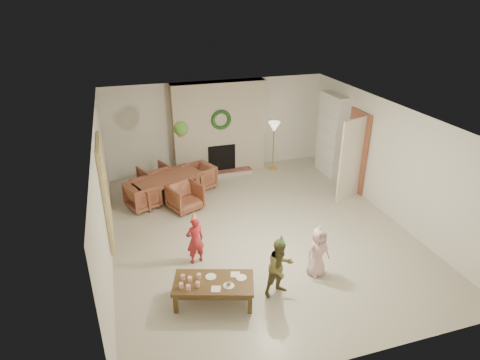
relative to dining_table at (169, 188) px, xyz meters
name	(u,v)px	position (x,y,z in m)	size (l,w,h in m)	color
floor	(259,231)	(1.60, -2.04, -0.28)	(7.00, 7.00, 0.00)	#B7B29E
ceiling	(262,116)	(1.60, -2.04, 2.22)	(7.00, 7.00, 0.00)	white
wall_back	(217,126)	(1.60, 1.46, 0.97)	(7.00, 7.00, 0.00)	silver
wall_front	(354,290)	(1.60, -5.54, 0.97)	(7.00, 7.00, 0.00)	silver
wall_left	(103,198)	(-1.40, -2.04, 0.97)	(7.00, 7.00, 0.00)	silver
wall_right	(389,160)	(4.60, -2.04, 0.97)	(7.00, 7.00, 0.00)	silver
fireplace_mass	(219,128)	(1.60, 1.26, 0.97)	(2.50, 0.40, 2.50)	#592917
fireplace_hearth	(223,173)	(1.60, 0.91, -0.22)	(1.60, 0.30, 0.12)	maroon
fireplace_firebox	(222,158)	(1.60, 1.08, 0.17)	(0.75, 0.12, 0.75)	black
fireplace_wreath	(221,120)	(1.60, 1.03, 1.27)	(0.54, 0.54, 0.10)	#163C17
floor_lamp_base	(273,168)	(3.07, 0.96, -0.27)	(0.26, 0.26, 0.03)	gold
floor_lamp_post	(273,147)	(3.07, 0.96, 0.36)	(0.03, 0.03, 1.24)	gold
floor_lamp_shade	(274,127)	(3.07, 0.96, 0.96)	(0.33, 0.33, 0.28)	beige
bookshelf_carcass	(331,135)	(4.44, 0.26, 0.82)	(0.30, 1.00, 2.20)	white
bookshelf_shelf_a	(328,158)	(4.42, 0.26, 0.17)	(0.30, 0.92, 0.03)	white
bookshelf_shelf_b	(330,144)	(4.42, 0.26, 0.57)	(0.30, 0.92, 0.03)	white
bookshelf_shelf_c	(331,130)	(4.42, 0.26, 0.97)	(0.30, 0.92, 0.03)	white
bookshelf_shelf_d	(332,115)	(4.42, 0.26, 1.37)	(0.30, 0.92, 0.03)	white
books_row_lower	(331,155)	(4.40, 0.11, 0.31)	(0.20, 0.40, 0.24)	#A21E1D
books_row_mid	(328,138)	(4.40, 0.31, 0.71)	(0.20, 0.44, 0.24)	#235383
books_row_upper	(333,126)	(4.40, 0.16, 1.10)	(0.20, 0.36, 0.22)	#A76423
door_frame	(357,151)	(4.56, -0.84, 0.74)	(0.05, 0.86, 2.04)	brown
door_leaf	(351,160)	(4.18, -1.22, 0.72)	(0.05, 0.80, 2.00)	beige
curtain_panel	(105,193)	(-1.36, -1.84, 0.97)	(0.06, 1.20, 2.00)	beige
dining_table	(169,188)	(0.00, 0.00, 0.00)	(1.61, 0.90, 0.57)	brown
dining_chair_near	(185,197)	(0.28, -0.65, 0.03)	(0.67, 0.69, 0.63)	brown
dining_chair_far	(155,177)	(-0.28, 0.65, 0.03)	(0.67, 0.69, 0.63)	brown
dining_chair_left	(143,195)	(-0.65, -0.28, 0.03)	(0.67, 0.69, 0.63)	brown
dining_chair_right	(199,177)	(0.82, 0.35, 0.03)	(0.67, 0.69, 0.63)	brown
hanging_plant_cord	(180,118)	(0.30, -0.54, 1.87)	(0.01, 0.01, 0.70)	tan
hanging_plant_pot	(181,134)	(0.30, -0.54, 1.52)	(0.16, 0.16, 0.12)	#A34C34
hanging_plant_foliage	(181,129)	(0.30, -0.54, 1.64)	(0.32, 0.32, 0.32)	#2C501A
coffee_table_top	(214,283)	(0.18, -3.85, 0.08)	(1.29, 0.64, 0.06)	#4D3619
coffee_table_apron	(214,286)	(0.18, -3.85, 0.01)	(1.19, 0.54, 0.08)	#4D3619
coffee_leg_fl	(176,304)	(-0.46, -3.93, -0.12)	(0.07, 0.07, 0.34)	#4D3619
coffee_leg_fr	(250,304)	(0.66, -4.27, -0.12)	(0.07, 0.07, 0.34)	#4D3619
coffee_leg_bl	(180,282)	(-0.30, -3.43, -0.12)	(0.07, 0.07, 0.34)	#4D3619
coffee_leg_br	(249,282)	(0.81, -3.77, -0.12)	(0.07, 0.07, 0.34)	#4D3619
cup_a	(181,285)	(-0.34, -3.85, 0.16)	(0.07, 0.07, 0.09)	white
cup_b	(183,277)	(-0.28, -3.66, 0.16)	(0.07, 0.07, 0.09)	white
cup_c	(188,288)	(-0.24, -3.93, 0.16)	(0.07, 0.07, 0.09)	white
cup_d	(190,279)	(-0.18, -3.74, 0.16)	(0.07, 0.07, 0.09)	white
cup_e	(198,284)	(-0.09, -3.89, 0.16)	(0.07, 0.07, 0.09)	white
cup_f	(199,276)	(-0.03, -3.70, 0.16)	(0.07, 0.07, 0.09)	white
plate_a	(211,277)	(0.16, -3.72, 0.12)	(0.18, 0.18, 0.01)	white
plate_b	(229,285)	(0.38, -4.02, 0.12)	(0.18, 0.18, 0.01)	white
plate_c	(241,277)	(0.63, -3.89, 0.12)	(0.18, 0.18, 0.01)	white
food_scoop	(229,284)	(0.38, -4.02, 0.16)	(0.07, 0.07, 0.07)	tan
napkin_left	(216,289)	(0.17, -4.04, 0.12)	(0.15, 0.15, 0.01)	#FFBBD5
napkin_right	(235,274)	(0.56, -3.78, 0.12)	(0.15, 0.15, 0.01)	#FFBBD5
child_red	(195,240)	(0.11, -2.72, 0.20)	(0.35, 0.23, 0.96)	#A62328
party_hat_red	(194,216)	(0.11, -2.72, 0.72)	(0.13, 0.13, 0.18)	gold
child_plaid	(280,268)	(1.27, -3.98, 0.24)	(0.51, 0.39, 1.04)	brown
party_hat_plaid	(282,239)	(1.27, -3.98, 0.79)	(0.12, 0.12, 0.17)	#4DB452
child_pink	(318,252)	(2.10, -3.69, 0.19)	(0.46, 0.30, 0.94)	beige
party_hat_pink	(320,227)	(2.10, -3.69, 0.69)	(0.12, 0.12, 0.17)	silver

